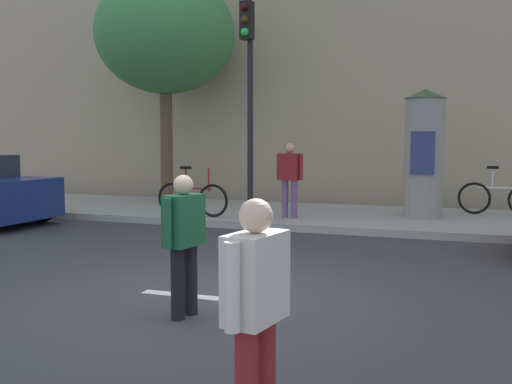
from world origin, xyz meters
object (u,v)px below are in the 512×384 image
poster_column (424,153)px  street_tree (165,35)px  traffic_light (248,76)px  bicycle_upright (499,198)px  pedestrian_with_bag (290,174)px  bicycle_leaning (192,198)px  pedestrian_near_pole (256,303)px  pedestrian_tallest (184,235)px

poster_column → street_tree: bearing=173.8°
traffic_light → bicycle_upright: 6.18m
pedestrian_with_bag → bicycle_leaning: bearing=-168.9°
bicycle_leaning → pedestrian_with_bag: bearing=11.1°
pedestrian_with_bag → pedestrian_near_pole: bearing=-74.5°
street_tree → pedestrian_tallest: (4.79, -8.44, -3.67)m
poster_column → pedestrian_tallest: poster_column is taller
pedestrian_with_bag → traffic_light: bearing=-133.6°
traffic_light → bicycle_upright: size_ratio=2.51×
bicycle_upright → street_tree: bearing=-178.2°
street_tree → bicycle_leaning: bearing=-50.3°
pedestrian_tallest → bicycle_leaning: (-3.00, 6.29, -0.32)m
pedestrian_with_bag → bicycle_upright: size_ratio=0.91×
poster_column → street_tree: street_tree is taller
street_tree → pedestrian_near_pole: street_tree is taller
street_tree → bicycle_leaning: (1.79, -2.15, -3.99)m
traffic_light → poster_column: bearing=27.2°
street_tree → pedestrian_near_pole: bearing=-59.0°
poster_column → bicycle_leaning: size_ratio=1.55×
traffic_light → pedestrian_with_bag: traffic_light is taller
street_tree → bicycle_leaning: 4.87m
street_tree → bicycle_upright: 9.07m
traffic_light → poster_column: size_ratio=1.61×
pedestrian_near_pole → bicycle_upright: 10.99m
pedestrian_near_pole → bicycle_upright: bearing=80.6°
pedestrian_near_pole → pedestrian_with_bag: 9.18m
traffic_light → poster_column: 4.10m
pedestrian_near_pole → bicycle_upright: size_ratio=0.84×
street_tree → bicycle_upright: (8.15, 0.25, -3.99)m
pedestrian_near_pole → bicycle_upright: (1.80, 10.83, -0.33)m
traffic_light → pedestrian_tallest: 6.60m
pedestrian_near_pole → pedestrian_tallest: (-1.56, 2.14, -0.01)m
street_tree → traffic_light: bearing=-37.2°
poster_column → traffic_light: bearing=-152.8°
pedestrian_near_pole → pedestrian_with_bag: pedestrian_with_bag is taller
poster_column → pedestrian_tallest: bearing=-103.1°
pedestrian_with_bag → street_tree: bearing=156.0°
poster_column → pedestrian_near_pole: poster_column is taller
pedestrian_tallest → bicycle_leaning: 6.97m
traffic_light → pedestrian_near_pole: 9.00m
pedestrian_tallest → poster_column: bearing=76.9°
street_tree → bicycle_upright: bearing=1.8°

